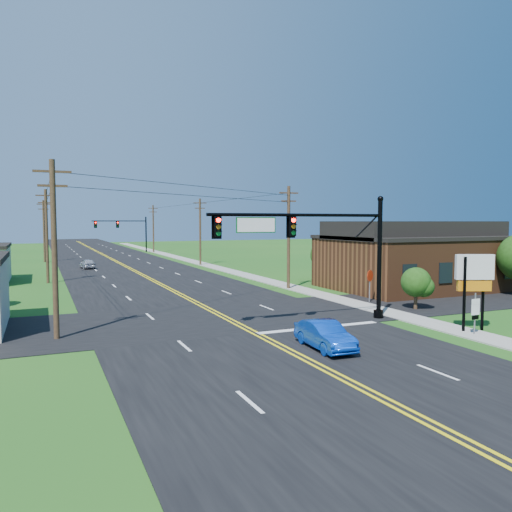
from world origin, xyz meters
name	(u,v)px	position (x,y,z in m)	size (l,w,h in m)	color
ground	(323,371)	(0.00, 0.00, 0.00)	(260.00, 260.00, 0.00)	#194E16
road_main	(124,266)	(0.00, 50.00, 0.02)	(16.00, 220.00, 0.04)	black
road_cross	(221,317)	(0.00, 12.00, 0.02)	(70.00, 10.00, 0.04)	black
sidewalk	(226,270)	(10.50, 40.00, 0.04)	(2.00, 160.00, 0.08)	gray
signal_mast_main	(316,242)	(4.34, 8.00, 4.75)	(11.30, 0.60, 7.48)	black
signal_mast_far	(123,229)	(4.44, 80.00, 4.55)	(10.98, 0.60, 7.48)	black
brick_building	(412,262)	(20.00, 18.00, 2.35)	(14.20, 11.20, 4.70)	#552E18
utility_pole_left_a	(54,246)	(-9.50, 10.00, 4.72)	(1.80, 0.28, 9.00)	#342318
utility_pole_left_b	(47,234)	(-9.50, 35.00, 4.72)	(1.80, 0.28, 9.00)	#342318
utility_pole_left_c	(44,230)	(-9.50, 62.00, 4.72)	(1.80, 0.28, 9.00)	#342318
utility_pole_right_a	(289,235)	(9.80, 22.00, 4.72)	(1.80, 0.28, 9.00)	#342318
utility_pole_right_b	(200,230)	(9.80, 48.00, 4.72)	(1.80, 0.28, 9.00)	#342318
utility_pole_right_c	(153,228)	(9.80, 78.00, 4.72)	(1.80, 0.28, 9.00)	#342318
tree_right_back	(325,255)	(16.00, 26.00, 2.60)	(3.00, 3.00, 4.10)	#342318
shrub_corner	(416,282)	(13.00, 9.50, 1.85)	(2.00, 2.00, 2.86)	#342318
blue_car	(325,336)	(1.84, 2.88, 0.65)	(1.37, 3.92, 1.29)	#0837B0
distant_car	(87,264)	(-4.73, 48.62, 0.61)	(1.44, 3.58, 1.22)	#B0B0B5
route_sign	(475,311)	(10.50, 2.19, 1.30)	(0.56, 0.08, 2.24)	slate
stop_sign	(370,279)	(11.84, 13.02, 1.74)	(0.80, 0.40, 2.42)	slate
pylon_sign	(474,275)	(11.23, 3.00, 3.05)	(1.98, 1.05, 4.18)	black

